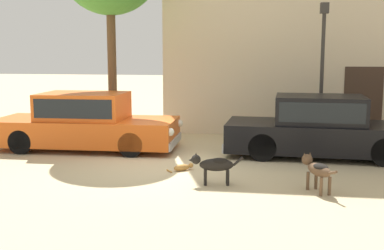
{
  "coord_description": "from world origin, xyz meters",
  "views": [
    {
      "loc": [
        2.28,
        -10.34,
        2.55
      ],
      "look_at": [
        0.69,
        0.2,
        0.9
      ],
      "focal_mm": 44.83,
      "sensor_mm": 36.0,
      "label": 1
    }
  ],
  "objects_px": {
    "parked_sedan_nearest": "(85,121)",
    "parked_sedan_second": "(320,127)",
    "stray_cat": "(183,167)",
    "street_lamp": "(323,55)",
    "stray_dog_spotted": "(214,164)",
    "stray_dog_tan": "(317,169)"
  },
  "relations": [
    {
      "from": "parked_sedan_nearest",
      "to": "parked_sedan_second",
      "type": "xyz_separation_m",
      "value": [
        5.97,
        -0.05,
        0.0
      ]
    },
    {
      "from": "stray_cat",
      "to": "street_lamp",
      "type": "bearing_deg",
      "value": 11.59
    },
    {
      "from": "stray_dog_spotted",
      "to": "street_lamp",
      "type": "relative_size",
      "value": 0.28
    },
    {
      "from": "stray_dog_spotted",
      "to": "street_lamp",
      "type": "xyz_separation_m",
      "value": [
        2.46,
        4.5,
        2.05
      ]
    },
    {
      "from": "street_lamp",
      "to": "parked_sedan_nearest",
      "type": "bearing_deg",
      "value": -165.3
    },
    {
      "from": "stray_dog_tan",
      "to": "parked_sedan_nearest",
      "type": "bearing_deg",
      "value": 32.73
    },
    {
      "from": "parked_sedan_nearest",
      "to": "street_lamp",
      "type": "height_order",
      "value": "street_lamp"
    },
    {
      "from": "parked_sedan_nearest",
      "to": "stray_cat",
      "type": "xyz_separation_m",
      "value": [
        2.91,
        -1.91,
        -0.66
      ]
    },
    {
      "from": "parked_sedan_second",
      "to": "stray_cat",
      "type": "relative_size",
      "value": 8.53
    },
    {
      "from": "parked_sedan_second",
      "to": "stray_dog_tan",
      "type": "distance_m",
      "value": 3.08
    },
    {
      "from": "stray_dog_spotted",
      "to": "street_lamp",
      "type": "height_order",
      "value": "street_lamp"
    },
    {
      "from": "stray_dog_spotted",
      "to": "stray_cat",
      "type": "distance_m",
      "value": 1.29
    },
    {
      "from": "stray_dog_tan",
      "to": "stray_dog_spotted",
      "type": "bearing_deg",
      "value": 55.7
    },
    {
      "from": "parked_sedan_second",
      "to": "stray_dog_tan",
      "type": "relative_size",
      "value": 4.85
    },
    {
      "from": "stray_dog_spotted",
      "to": "stray_dog_tan",
      "type": "distance_m",
      "value": 1.91
    },
    {
      "from": "parked_sedan_second",
      "to": "stray_cat",
      "type": "distance_m",
      "value": 3.65
    },
    {
      "from": "stray_cat",
      "to": "parked_sedan_nearest",
      "type": "bearing_deg",
      "value": 110.79
    },
    {
      "from": "parked_sedan_nearest",
      "to": "street_lamp",
      "type": "relative_size",
      "value": 1.28
    },
    {
      "from": "street_lamp",
      "to": "stray_dog_tan",
      "type": "bearing_deg",
      "value": -96.72
    },
    {
      "from": "stray_cat",
      "to": "stray_dog_spotted",
      "type": "bearing_deg",
      "value": -87.21
    },
    {
      "from": "parked_sedan_second",
      "to": "street_lamp",
      "type": "distance_m",
      "value": 2.39
    },
    {
      "from": "parked_sedan_second",
      "to": "parked_sedan_nearest",
      "type": "bearing_deg",
      "value": -177.64
    }
  ]
}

